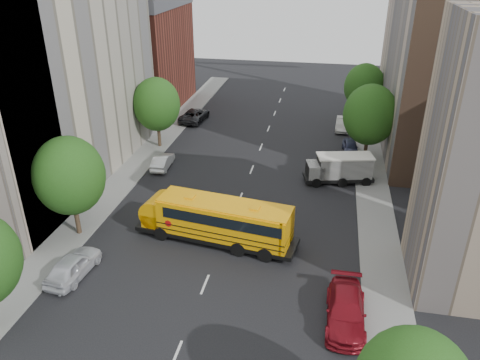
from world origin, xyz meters
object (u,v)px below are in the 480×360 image
(street_tree_5, at_px, (364,87))
(safari_truck, at_px, (339,168))
(street_tree_4, at_px, (370,115))
(parked_car_5, at_px, (343,124))
(parked_car_1, at_px, (163,161))
(school_bus, at_px, (214,218))
(street_tree_2, at_px, (157,104))
(parked_car_2, at_px, (194,115))
(parked_car_3, at_px, (346,310))
(street_tree_1, at_px, (69,176))
(parked_car_4, at_px, (350,147))
(parked_car_0, at_px, (73,266))

(street_tree_5, distance_m, safari_truck, 17.64)
(street_tree_4, xyz_separation_m, parked_car_5, (-2.20, 9.44, -4.35))
(safari_truck, relative_size, parked_car_5, 1.51)
(street_tree_5, height_order, parked_car_1, street_tree_5)
(school_bus, bearing_deg, street_tree_2, 130.05)
(parked_car_2, height_order, parked_car_3, parked_car_3)
(street_tree_2, distance_m, parked_car_2, 9.94)
(street_tree_5, distance_m, parked_car_2, 21.19)
(street_tree_4, xyz_separation_m, parked_car_2, (-20.60, 8.98, -4.29))
(street_tree_1, distance_m, parked_car_4, 29.26)
(street_tree_2, xyz_separation_m, parked_car_0, (2.20, -22.77, -4.02))
(street_tree_2, bearing_deg, parked_car_2, 81.14)
(school_bus, bearing_deg, parked_car_2, 117.60)
(street_tree_5, relative_size, parked_car_0, 1.59)
(parked_car_2, relative_size, parked_car_3, 1.02)
(safari_truck, relative_size, parked_car_4, 1.73)
(parked_car_0, xyz_separation_m, parked_car_3, (17.72, -0.88, 0.00))
(parked_car_1, bearing_deg, street_tree_4, -168.41)
(parked_car_1, height_order, parked_car_2, parked_car_2)
(street_tree_2, bearing_deg, street_tree_5, 28.61)
(street_tree_2, relative_size, parked_car_0, 1.63)
(parked_car_4, bearing_deg, street_tree_4, -63.10)
(street_tree_5, distance_m, parked_car_1, 26.54)
(street_tree_1, xyz_separation_m, parked_car_2, (1.40, 26.98, -4.17))
(parked_car_0, bearing_deg, parked_car_3, -178.14)
(school_bus, xyz_separation_m, parked_car_2, (-9.00, 25.86, -1.13))
(street_tree_1, relative_size, safari_truck, 1.19)
(parked_car_5, bearing_deg, parked_car_0, -115.42)
(street_tree_4, distance_m, parked_car_1, 20.94)
(street_tree_1, relative_size, street_tree_5, 1.05)
(street_tree_2, xyz_separation_m, safari_truck, (19.42, -5.14, -3.40))
(street_tree_4, relative_size, parked_car_5, 1.85)
(parked_car_3, bearing_deg, parked_car_0, 177.22)
(street_tree_4, bearing_deg, street_tree_5, 90.00)
(street_tree_4, xyz_separation_m, safari_truck, (-2.58, -5.14, -3.65))
(street_tree_1, xyz_separation_m, street_tree_4, (22.00, 18.00, 0.12))
(street_tree_4, relative_size, parked_car_4, 2.11)
(street_tree_4, distance_m, parked_car_3, 24.12)
(school_bus, bearing_deg, parked_car_0, -135.95)
(parked_car_0, relative_size, parked_car_3, 0.85)
(parked_car_0, bearing_deg, safari_truck, -129.62)
(school_bus, height_order, parked_car_0, school_bus)
(parked_car_3, bearing_deg, safari_truck, 91.62)
(street_tree_2, height_order, parked_car_5, street_tree_2)
(street_tree_2, relative_size, safari_truck, 1.16)
(parked_car_2, bearing_deg, street_tree_1, 91.55)
(street_tree_2, distance_m, school_bus, 20.04)
(parked_car_4, height_order, parked_car_5, parked_car_5)
(parked_car_2, bearing_deg, parked_car_5, -174.03)
(street_tree_1, xyz_separation_m, parked_car_4, (20.60, 20.34, -4.30))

